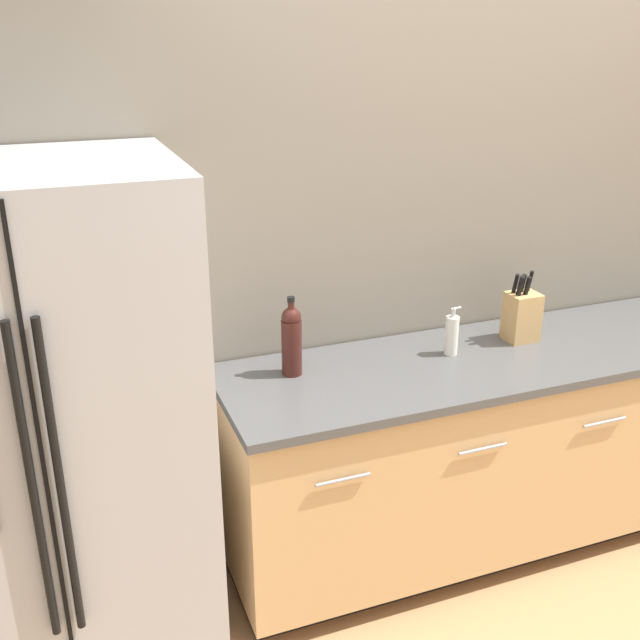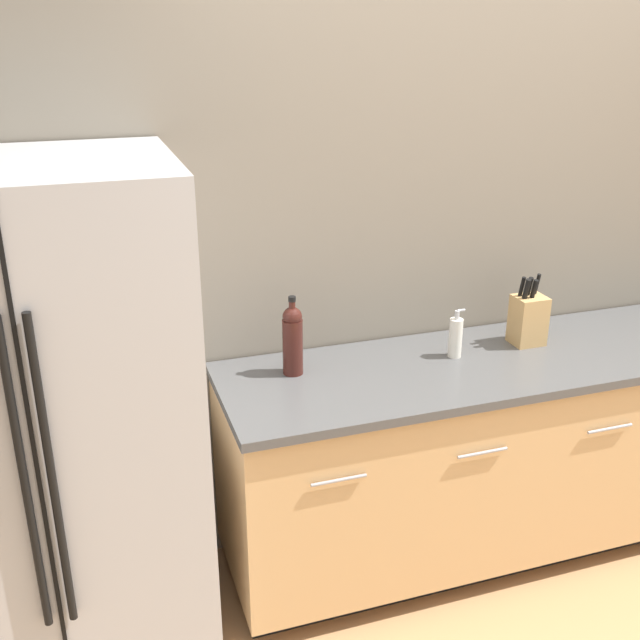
# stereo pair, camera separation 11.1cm
# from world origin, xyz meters

# --- Properties ---
(wall_back) EXTENTS (10.00, 0.05, 2.60)m
(wall_back) POSITION_xyz_m (0.00, 1.00, 1.30)
(wall_back) COLOR gray
(wall_back) RESTS_ON ground_plane
(counter_unit) EXTENTS (2.32, 0.64, 0.90)m
(counter_unit) POSITION_xyz_m (0.04, 0.66, 0.46)
(counter_unit) COLOR black
(counter_unit) RESTS_ON ground_plane
(refrigerator) EXTENTS (0.96, 0.79, 1.78)m
(refrigerator) POSITION_xyz_m (-1.71, 0.59, 0.89)
(refrigerator) COLOR #B2B2B5
(refrigerator) RESTS_ON ground_plane
(knife_block) EXTENTS (0.13, 0.11, 0.30)m
(knife_block) POSITION_xyz_m (0.18, 0.74, 1.01)
(knife_block) COLOR tan
(knife_block) RESTS_ON counter_unit
(wine_bottle) EXTENTS (0.08, 0.08, 0.31)m
(wine_bottle) POSITION_xyz_m (-0.81, 0.77, 1.04)
(wine_bottle) COLOR #3D1914
(wine_bottle) RESTS_ON counter_unit
(soap_dispenser) EXTENTS (0.06, 0.05, 0.20)m
(soap_dispenser) POSITION_xyz_m (-0.16, 0.72, 0.99)
(soap_dispenser) COLOR silver
(soap_dispenser) RESTS_ON counter_unit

